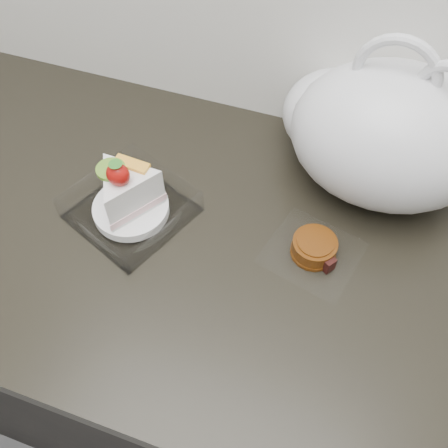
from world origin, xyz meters
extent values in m
cube|color=black|center=(0.00, 1.69, 0.43)|extent=(2.00, 0.60, 0.86)
cube|color=black|center=(0.00, 1.69, 0.88)|extent=(2.04, 0.64, 0.04)
cube|color=white|center=(-0.11, 1.69, 0.90)|extent=(0.22, 0.22, 0.00)
cylinder|color=white|center=(-0.11, 1.69, 0.91)|extent=(0.13, 0.13, 0.02)
ellipsoid|color=red|center=(-0.11, 1.68, 1.01)|extent=(0.04, 0.03, 0.04)
cone|color=#2D7223|center=(-0.11, 1.68, 1.03)|extent=(0.02, 0.02, 0.01)
cylinder|color=#78A931|center=(-0.13, 1.69, 1.00)|extent=(0.05, 0.05, 0.01)
cube|color=#FCAB2F|center=(-0.11, 1.71, 1.00)|extent=(0.06, 0.02, 0.01)
cube|color=white|center=(0.19, 1.71, 0.90)|extent=(0.17, 0.16, 0.00)
cylinder|color=#5F310B|center=(0.19, 1.71, 0.92)|extent=(0.07, 0.07, 0.03)
cylinder|color=#5F310B|center=(0.19, 1.71, 0.90)|extent=(0.08, 0.08, 0.01)
cylinder|color=#5F310B|center=(0.19, 1.71, 0.93)|extent=(0.06, 0.06, 0.00)
cube|color=black|center=(0.22, 1.69, 0.91)|extent=(0.03, 0.03, 0.03)
ellipsoid|color=silver|center=(0.25, 1.88, 1.02)|extent=(0.37, 0.32, 0.23)
ellipsoid|color=silver|center=(0.16, 1.93, 0.99)|extent=(0.22, 0.21, 0.15)
torus|color=silver|center=(0.23, 1.89, 1.12)|extent=(0.13, 0.03, 0.13)
camera|label=1|loc=(0.20, 1.27, 1.56)|focal=40.00mm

